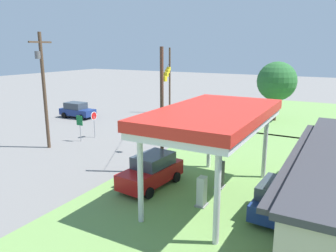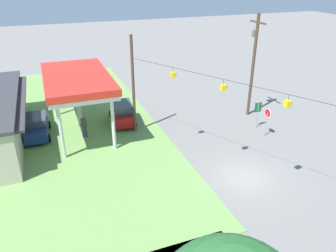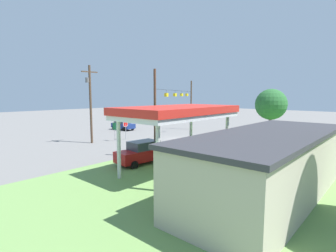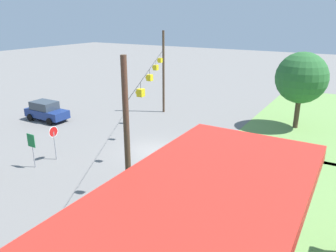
# 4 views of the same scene
# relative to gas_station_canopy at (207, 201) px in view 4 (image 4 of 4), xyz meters

# --- Properties ---
(ground_plane) EXTENTS (160.00, 160.00, 0.00)m
(ground_plane) POSITION_rel_gas_station_canopy_xyz_m (-11.47, -9.33, -4.63)
(ground_plane) COLOR slate
(gas_station_canopy) EXTENTS (10.05, 5.27, 5.15)m
(gas_station_canopy) POSITION_rel_gas_station_canopy_xyz_m (0.00, 0.00, 0.00)
(gas_station_canopy) COLOR silver
(gas_station_canopy) RESTS_ON ground
(car_on_crossroad) EXTENTS (2.15, 4.41, 1.88)m
(car_on_crossroad) POSITION_rel_gas_station_canopy_xyz_m (-12.68, -22.69, -3.67)
(car_on_crossroad) COLOR navy
(car_on_crossroad) RESTS_ON ground
(stop_sign_roadside) EXTENTS (0.80, 0.08, 2.50)m
(stop_sign_roadside) POSITION_rel_gas_station_canopy_xyz_m (-6.65, -14.56, -2.82)
(stop_sign_roadside) COLOR #99999E
(stop_sign_roadside) RESTS_ON ground
(route_sign) EXTENTS (0.10, 0.70, 2.40)m
(route_sign) POSITION_rel_gas_station_canopy_xyz_m (-4.99, -14.80, -2.92)
(route_sign) COLOR gray
(route_sign) RESTS_ON ground
(signal_span_gantry) EXTENTS (19.49, 10.24, 8.43)m
(signal_span_gantry) POSITION_rel_gas_station_canopy_xyz_m (-11.47, -9.34, -0.02)
(signal_span_gantry) COLOR #4C3828
(signal_span_gantry) RESTS_ON ground
(tree_west_verge) EXTENTS (4.50, 4.50, 6.89)m
(tree_west_verge) POSITION_rel_gas_station_canopy_xyz_m (-22.70, -1.12, -0.01)
(tree_west_verge) COLOR #4C3828
(tree_west_verge) RESTS_ON ground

